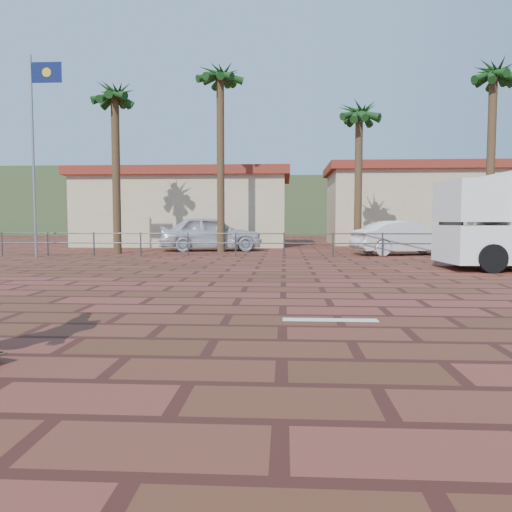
% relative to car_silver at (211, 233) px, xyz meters
% --- Properties ---
extents(ground, '(120.00, 120.00, 0.00)m').
position_rel_car_silver_xyz_m(ground, '(3.62, -16.00, -0.86)').
color(ground, brown).
rests_on(ground, ground).
extents(paint_stripe, '(1.40, 0.22, 0.01)m').
position_rel_car_silver_xyz_m(paint_stripe, '(4.32, -17.20, -0.86)').
color(paint_stripe, white).
rests_on(paint_stripe, ground).
extents(guardrail, '(24.06, 0.06, 1.00)m').
position_rel_car_silver_xyz_m(guardrail, '(3.62, -4.00, -0.18)').
color(guardrail, '#47494F').
rests_on(guardrail, ground).
extents(flagpole, '(1.30, 0.10, 8.00)m').
position_rel_car_silver_xyz_m(flagpole, '(-6.25, -5.00, 3.78)').
color(flagpole, gray).
rests_on(flagpole, ground).
extents(palm_far_left, '(2.40, 2.40, 8.25)m').
position_rel_car_silver_xyz_m(palm_far_left, '(-3.88, -2.50, 5.97)').
color(palm_far_left, brown).
rests_on(palm_far_left, ground).
extents(palm_left, '(2.40, 2.40, 9.45)m').
position_rel_car_silver_xyz_m(palm_left, '(0.62, -1.00, 7.09)').
color(palm_left, brown).
rests_on(palm_left, ground).
extents(palm_center, '(2.40, 2.40, 7.75)m').
position_rel_car_silver_xyz_m(palm_center, '(7.12, -0.50, 5.50)').
color(palm_center, brown).
rests_on(palm_center, ground).
extents(palm_right, '(2.40, 2.40, 9.05)m').
position_rel_car_silver_xyz_m(palm_right, '(12.62, -2.00, 6.72)').
color(palm_right, brown).
rests_on(palm_right, ground).
extents(building_west, '(12.60, 7.60, 4.50)m').
position_rel_car_silver_xyz_m(building_west, '(-2.38, 6.00, 1.42)').
color(building_west, beige).
rests_on(building_west, ground).
extents(building_east, '(10.60, 6.60, 5.00)m').
position_rel_car_silver_xyz_m(building_east, '(11.62, 8.00, 1.68)').
color(building_east, beige).
rests_on(building_east, ground).
extents(hill_front, '(70.00, 18.00, 6.00)m').
position_rel_car_silver_xyz_m(hill_front, '(3.62, 34.00, 2.14)').
color(hill_front, '#384C28').
rests_on(hill_front, ground).
extents(hill_back, '(35.00, 14.00, 8.00)m').
position_rel_car_silver_xyz_m(hill_back, '(-18.38, 40.00, 3.14)').
color(hill_back, '#384C28').
rests_on(hill_back, ground).
extents(car_silver, '(5.34, 2.95, 1.72)m').
position_rel_car_silver_xyz_m(car_silver, '(0.00, 0.00, 0.00)').
color(car_silver, silver).
rests_on(car_silver, ground).
extents(car_white, '(4.73, 2.70, 1.47)m').
position_rel_car_silver_xyz_m(car_white, '(8.83, -2.61, -0.12)').
color(car_white, white).
rests_on(car_white, ground).
extents(street_sign, '(0.48, 0.19, 2.44)m').
position_rel_car_silver_xyz_m(street_sign, '(10.17, -4.00, 0.85)').
color(street_sign, gray).
rests_on(street_sign, ground).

